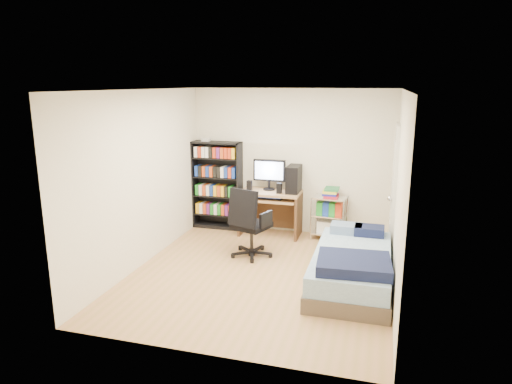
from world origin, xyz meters
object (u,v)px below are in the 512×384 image
(office_chair, at_px, (250,235))
(bed, at_px, (352,267))
(computer_desk, at_px, (277,195))
(media_shelf, at_px, (217,184))

(office_chair, relative_size, bed, 0.54)
(computer_desk, height_order, bed, computer_desk)
(computer_desk, distance_m, office_chair, 1.21)
(media_shelf, height_order, computer_desk, media_shelf)
(bed, bearing_deg, media_shelf, 144.30)
(office_chair, bearing_deg, computer_desk, 101.14)
(media_shelf, height_order, office_chair, media_shelf)
(media_shelf, height_order, bed, media_shelf)
(office_chair, bearing_deg, media_shelf, 147.06)
(computer_desk, relative_size, office_chair, 1.20)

